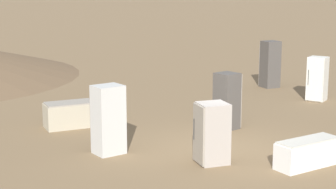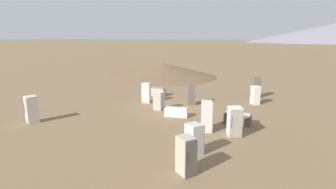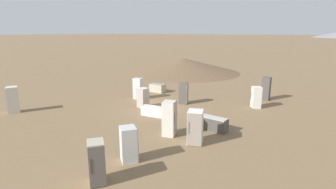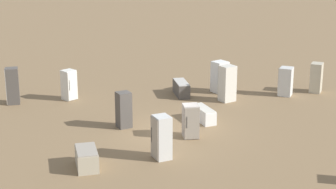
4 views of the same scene
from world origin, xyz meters
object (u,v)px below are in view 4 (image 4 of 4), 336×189
discarded_fridge_3 (69,85)px  discarded_fridge_7 (12,86)px  discarded_fridge_0 (220,77)px  discarded_fridge_9 (227,83)px  discarded_fridge_12 (286,81)px  discarded_fridge_8 (191,121)px  discarded_fridge_5 (181,88)px  discarded_fridge_10 (203,114)px  discarded_fridge_11 (316,78)px  discarded_fridge_4 (161,137)px  discarded_fridge_2 (87,158)px  discarded_fridge_1 (124,110)px

discarded_fridge_3 → discarded_fridge_7: bearing=-31.3°
discarded_fridge_0 → discarded_fridge_9: bearing=-28.5°
discarded_fridge_12 → discarded_fridge_8: bearing=162.5°
discarded_fridge_5 → discarded_fridge_10: (4.27, -0.17, -0.05)m
discarded_fridge_0 → discarded_fridge_8: discarded_fridge_0 is taller
discarded_fridge_8 → discarded_fridge_11: (-4.89, 8.58, 0.09)m
discarded_fridge_4 → discarded_fridge_11: 12.37m
discarded_fridge_9 → discarded_fridge_12: 3.36m
discarded_fridge_8 → discarded_fridge_10: discarded_fridge_8 is taller
discarded_fridge_8 → discarded_fridge_9: size_ratio=0.77×
discarded_fridge_2 → discarded_fridge_8: discarded_fridge_8 is taller
discarded_fridge_8 → discarded_fridge_12: size_ratio=0.94×
discarded_fridge_2 → discarded_fridge_5: discarded_fridge_5 is taller
discarded_fridge_3 → discarded_fridge_4: 9.20m
discarded_fridge_2 → discarded_fridge_12: size_ratio=0.94×
discarded_fridge_1 → discarded_fridge_10: (0.10, 3.70, -0.49)m
discarded_fridge_10 → discarded_fridge_12: 6.21m
discarded_fridge_4 → discarded_fridge_12: (-6.63, 8.43, -0.09)m
discarded_fridge_9 → discarded_fridge_10: 3.50m
discarded_fridge_0 → discarded_fridge_12: (1.48, 3.14, -0.09)m
discarded_fridge_2 → discarded_fridge_11: bearing=28.9°
discarded_fridge_3 → discarded_fridge_11: bearing=139.7°
discarded_fridge_4 → discarded_fridge_9: size_ratio=0.92×
discarded_fridge_4 → discarded_fridge_10: bearing=-48.2°
discarded_fridge_1 → discarded_fridge_0: bearing=21.5°
discarded_fridge_3 → discarded_fridge_11: discarded_fridge_11 is taller
discarded_fridge_2 → discarded_fridge_1: bearing=63.3°
discarded_fridge_0 → discarded_fridge_11: size_ratio=1.06×
discarded_fridge_1 → discarded_fridge_10: size_ratio=0.97×
discarded_fridge_11 → discarded_fridge_8: bearing=-111.8°
discarded_fridge_9 → discarded_fridge_4: bearing=-145.9°
discarded_fridge_4 → discarded_fridge_9: bearing=-48.5°
discarded_fridge_0 → discarded_fridge_1: size_ratio=1.04×
discarded_fridge_0 → discarded_fridge_9: 1.66m
discarded_fridge_8 → discarded_fridge_5: bearing=-95.8°
discarded_fridge_8 → discarded_fridge_12: discarded_fridge_12 is taller
discarded_fridge_0 → discarded_fridge_1: 7.39m
discarded_fridge_10 → discarded_fridge_11: discarded_fridge_11 is taller
discarded_fridge_4 → discarded_fridge_11: size_ratio=1.06×
discarded_fridge_9 → discarded_fridge_5: bearing=123.7°
discarded_fridge_9 → discarded_fridge_12: size_ratio=1.22×
discarded_fridge_4 → discarded_fridge_12: 10.73m
discarded_fridge_3 → discarded_fridge_4: discarded_fridge_4 is taller
discarded_fridge_8 → discarded_fridge_10: 2.23m
discarded_fridge_0 → discarded_fridge_10: discarded_fridge_0 is taller
discarded_fridge_3 → discarded_fridge_0: bearing=143.5°
discarded_fridge_10 → discarded_fridge_12: discarded_fridge_12 is taller
discarded_fridge_0 → discarded_fridge_4: (8.11, -5.29, 0.01)m
discarded_fridge_3 → discarded_fridge_5: (0.74, 5.82, -0.40)m
discarded_fridge_0 → discarded_fridge_7: discarded_fridge_7 is taller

